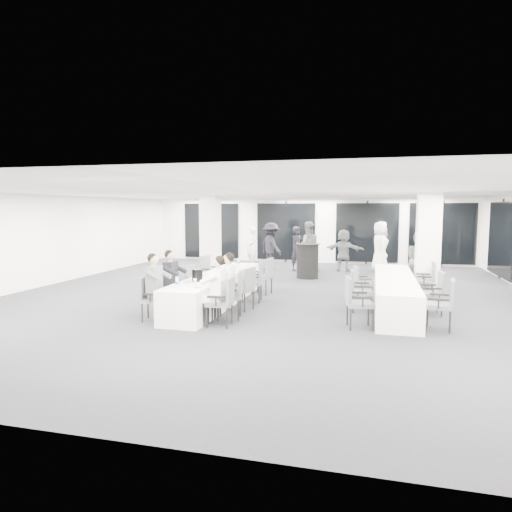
{
  "coord_description": "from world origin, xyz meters",
  "views": [
    {
      "loc": [
        2.78,
        -11.96,
        2.38
      ],
      "look_at": [
        -0.26,
        -0.2,
        1.11
      ],
      "focal_mm": 32.0,
      "sensor_mm": 36.0,
      "label": 1
    }
  ],
  "objects_px": {
    "cocktail_table": "(307,261)",
    "chair_main_right_far": "(265,274)",
    "banquet_table_main": "(217,289)",
    "chair_main_right_mid": "(244,286)",
    "chair_main_left_second": "(167,289)",
    "chair_side_left_far": "(361,281)",
    "ice_bucket_far": "(227,264)",
    "banquet_table_side": "(395,292)",
    "chair_main_left_fourth": "(194,280)",
    "chair_side_left_mid": "(358,288)",
    "standing_guest_e": "(380,243)",
    "chair_main_right_fourth": "(255,279)",
    "chair_side_right_far": "(427,279)",
    "standing_guest_d": "(422,250)",
    "standing_guest_b": "(308,243)",
    "chair_main_left_near": "(150,296)",
    "chair_main_left_far": "(209,271)",
    "standing_guest_f": "(344,248)",
    "chair_main_right_second": "(233,292)",
    "ice_bucket_near": "(197,275)",
    "standing_guest_h": "(419,256)",
    "chair_main_left_mid": "(183,283)",
    "chair_side_right_mid": "(435,290)",
    "standing_guest_g": "(251,245)",
    "chair_side_right_near": "(444,301)",
    "standing_guest_c": "(271,243)",
    "chair_side_left_near": "(356,299)",
    "standing_guest_a": "(297,246)"
  },
  "relations": [
    {
      "from": "chair_side_right_mid",
      "to": "standing_guest_c",
      "type": "relative_size",
      "value": 0.47
    },
    {
      "from": "banquet_table_main",
      "to": "cocktail_table",
      "type": "height_order",
      "value": "cocktail_table"
    },
    {
      "from": "chair_side_left_mid",
      "to": "standing_guest_e",
      "type": "height_order",
      "value": "standing_guest_e"
    },
    {
      "from": "standing_guest_e",
      "to": "ice_bucket_near",
      "type": "height_order",
      "value": "standing_guest_e"
    },
    {
      "from": "chair_side_right_near",
      "to": "standing_guest_c",
      "type": "xyz_separation_m",
      "value": [
        -5.22,
        7.93,
        0.46
      ]
    },
    {
      "from": "cocktail_table",
      "to": "chair_main_right_far",
      "type": "bearing_deg",
      "value": -102.95
    },
    {
      "from": "chair_main_left_mid",
      "to": "standing_guest_f",
      "type": "xyz_separation_m",
      "value": [
        3.49,
        7.03,
        0.37
      ]
    },
    {
      "from": "chair_main_right_mid",
      "to": "chair_main_left_mid",
      "type": "bearing_deg",
      "value": 94.32
    },
    {
      "from": "chair_main_left_fourth",
      "to": "standing_guest_d",
      "type": "bearing_deg",
      "value": 142.47
    },
    {
      "from": "banquet_table_main",
      "to": "chair_side_left_near",
      "type": "bearing_deg",
      "value": -23.0
    },
    {
      "from": "chair_main_right_fourth",
      "to": "chair_side_right_near",
      "type": "bearing_deg",
      "value": -119.66
    },
    {
      "from": "chair_main_left_near",
      "to": "chair_main_left_far",
      "type": "relative_size",
      "value": 0.92
    },
    {
      "from": "banquet_table_main",
      "to": "chair_main_left_fourth",
      "type": "bearing_deg",
      "value": 147.39
    },
    {
      "from": "chair_main_left_fourth",
      "to": "standing_guest_b",
      "type": "distance_m",
      "value": 6.46
    },
    {
      "from": "chair_main_left_fourth",
      "to": "standing_guest_g",
      "type": "xyz_separation_m",
      "value": [
        -0.17,
        6.46,
        0.43
      ]
    },
    {
      "from": "chair_main_left_second",
      "to": "chair_side_left_far",
      "type": "height_order",
      "value": "chair_main_left_second"
    },
    {
      "from": "banquet_table_main",
      "to": "chair_main_right_mid",
      "type": "relative_size",
      "value": 4.99
    },
    {
      "from": "standing_guest_d",
      "to": "standing_guest_b",
      "type": "bearing_deg",
      "value": -35.11
    },
    {
      "from": "standing_guest_e",
      "to": "chair_side_right_near",
      "type": "bearing_deg",
      "value": 173.52
    },
    {
      "from": "standing_guest_b",
      "to": "chair_main_right_mid",
      "type": "bearing_deg",
      "value": 70.58
    },
    {
      "from": "standing_guest_b",
      "to": "standing_guest_e",
      "type": "bearing_deg",
      "value": 175.0
    },
    {
      "from": "chair_main_left_near",
      "to": "chair_side_right_far",
      "type": "distance_m",
      "value": 6.97
    },
    {
      "from": "chair_main_left_far",
      "to": "chair_side_right_near",
      "type": "height_order",
      "value": "chair_main_left_far"
    },
    {
      "from": "chair_main_right_second",
      "to": "chair_main_right_fourth",
      "type": "relative_size",
      "value": 1.02
    },
    {
      "from": "chair_side_left_far",
      "to": "ice_bucket_near",
      "type": "relative_size",
      "value": 3.2
    },
    {
      "from": "cocktail_table",
      "to": "standing_guest_g",
      "type": "relative_size",
      "value": 0.63
    },
    {
      "from": "chair_side_left_near",
      "to": "standing_guest_b",
      "type": "bearing_deg",
      "value": -177.27
    },
    {
      "from": "chair_main_left_near",
      "to": "ice_bucket_far",
      "type": "xyz_separation_m",
      "value": [
        0.75,
        3.02,
        0.34
      ]
    },
    {
      "from": "chair_main_right_fourth",
      "to": "chair_side_right_far",
      "type": "bearing_deg",
      "value": -81.87
    },
    {
      "from": "chair_main_left_mid",
      "to": "standing_guest_b",
      "type": "bearing_deg",
      "value": 174.61
    },
    {
      "from": "banquet_table_side",
      "to": "standing_guest_b",
      "type": "height_order",
      "value": "standing_guest_b"
    },
    {
      "from": "chair_main_right_second",
      "to": "chair_side_left_mid",
      "type": "distance_m",
      "value": 2.94
    },
    {
      "from": "chair_side_right_far",
      "to": "chair_main_right_second",
      "type": "bearing_deg",
      "value": 128.78
    },
    {
      "from": "standing_guest_d",
      "to": "chair_side_left_mid",
      "type": "bearing_deg",
      "value": 36.06
    },
    {
      "from": "chair_side_left_far",
      "to": "standing_guest_h",
      "type": "bearing_deg",
      "value": 130.5
    },
    {
      "from": "chair_side_right_far",
      "to": "chair_main_right_far",
      "type": "bearing_deg",
      "value": 94.93
    },
    {
      "from": "chair_side_right_near",
      "to": "ice_bucket_near",
      "type": "height_order",
      "value": "ice_bucket_near"
    },
    {
      "from": "ice_bucket_far",
      "to": "banquet_table_side",
      "type": "bearing_deg",
      "value": -5.66
    },
    {
      "from": "banquet_table_side",
      "to": "standing_guest_g",
      "type": "relative_size",
      "value": 2.69
    },
    {
      "from": "chair_main_left_near",
      "to": "chair_main_right_second",
      "type": "distance_m",
      "value": 1.77
    },
    {
      "from": "chair_main_left_fourth",
      "to": "chair_side_right_near",
      "type": "height_order",
      "value": "chair_side_right_near"
    },
    {
      "from": "chair_main_left_mid",
      "to": "chair_main_right_fourth",
      "type": "relative_size",
      "value": 0.92
    },
    {
      "from": "banquet_table_side",
      "to": "chair_side_right_mid",
      "type": "bearing_deg",
      "value": -30.53
    },
    {
      "from": "chair_side_left_mid",
      "to": "standing_guest_a",
      "type": "xyz_separation_m",
      "value": [
        -2.5,
        6.52,
        0.41
      ]
    },
    {
      "from": "chair_side_right_mid",
      "to": "banquet_table_main",
      "type": "bearing_deg",
      "value": 86.32
    },
    {
      "from": "chair_side_right_far",
      "to": "chair_side_left_far",
      "type": "bearing_deg",
      "value": 100.57
    },
    {
      "from": "chair_main_left_fourth",
      "to": "ice_bucket_near",
      "type": "height_order",
      "value": "ice_bucket_near"
    },
    {
      "from": "chair_main_left_near",
      "to": "chair_side_left_far",
      "type": "relative_size",
      "value": 1.07
    },
    {
      "from": "standing_guest_d",
      "to": "ice_bucket_near",
      "type": "bearing_deg",
      "value": 17.77
    },
    {
      "from": "chair_main_left_near",
      "to": "standing_guest_f",
      "type": "bearing_deg",
      "value": 148.23
    }
  ]
}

